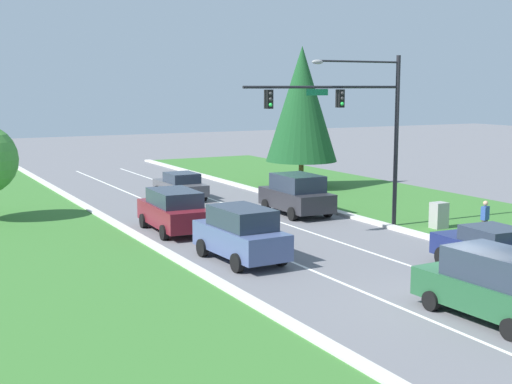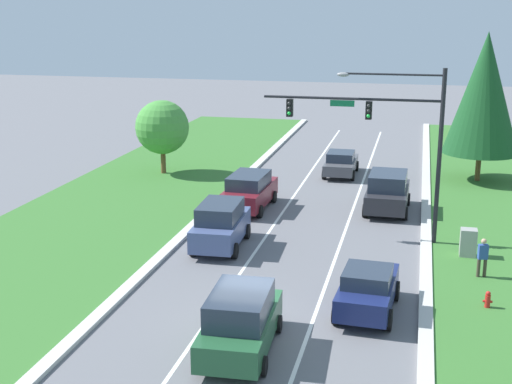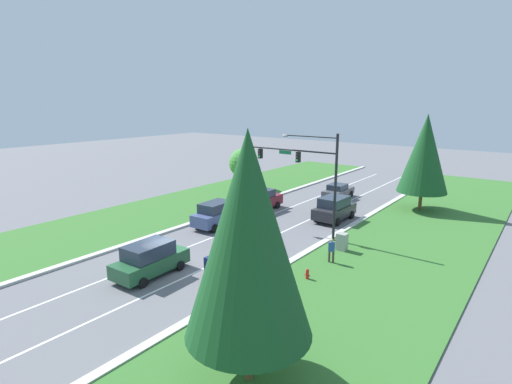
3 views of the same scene
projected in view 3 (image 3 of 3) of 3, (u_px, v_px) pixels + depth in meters
name	position (u px, v px, depth m)	size (l,w,h in m)	color
ground_plane	(170.00, 268.00, 25.26)	(160.00, 160.00, 0.00)	slate
curb_strip_right	(239.00, 292.00, 21.93)	(0.50, 90.00, 0.15)	beige
curb_strip_left	(117.00, 247.00, 28.57)	(0.50, 90.00, 0.15)	beige
grass_verge_right	(325.00, 323.00, 18.85)	(10.00, 90.00, 0.08)	#38702D
grass_verge_left	(78.00, 234.00, 31.66)	(10.00, 90.00, 0.08)	#38702D
lane_stripe_inner_left	(152.00, 261.00, 26.32)	(0.14, 81.00, 0.01)	white
lane_stripe_inner_right	(190.00, 275.00, 24.21)	(0.14, 81.00, 0.01)	white
traffic_signal_mast	(308.00, 168.00, 30.26)	(8.14, 0.41, 8.05)	black
navy_sedan	(238.00, 256.00, 24.87)	(2.20, 4.32, 1.71)	navy
slate_blue_suv	(216.00, 214.00, 33.38)	(2.25, 4.61, 2.11)	#475684
graphite_sedan	(338.00, 191.00, 43.24)	(2.06, 4.45, 1.58)	#4C4C51
charcoal_suv	(334.00, 208.00, 35.16)	(2.37, 4.62, 2.12)	#28282D
burgundy_suv	(260.00, 200.00, 38.52)	(2.33, 4.96, 1.96)	maroon
forest_suv	(150.00, 259.00, 24.02)	(2.33, 4.81, 2.03)	#235633
utility_cabinet	(342.00, 242.00, 27.95)	(0.70, 0.60, 1.29)	#9E9E99
pedestrian	(331.00, 250.00, 25.74)	(0.42, 0.31, 1.69)	#42382D
fire_hydrant	(307.00, 274.00, 23.47)	(0.34, 0.20, 0.70)	red
conifer_near_right_tree	(248.00, 236.00, 13.84)	(4.67, 4.67, 9.46)	brown
oak_near_left_tree	(243.00, 163.00, 47.56)	(3.46, 3.46, 4.83)	brown
conifer_far_right_tree	(425.00, 154.00, 37.35)	(4.61, 4.61, 9.20)	brown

